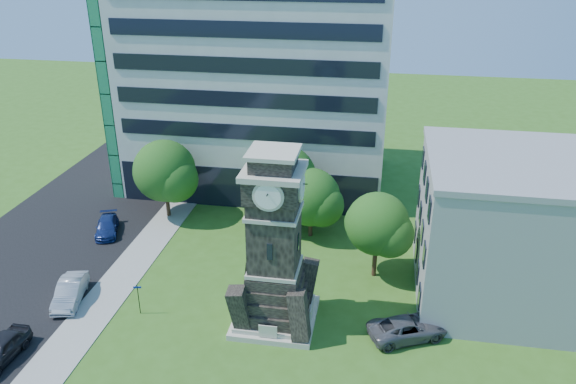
% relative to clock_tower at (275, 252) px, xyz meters
% --- Properties ---
extents(ground, '(160.00, 160.00, 0.00)m').
position_rel_clock_tower_xyz_m(ground, '(-3.00, -2.00, -5.28)').
color(ground, '#345D1A').
rests_on(ground, ground).
extents(sidewalk, '(3.00, 70.00, 0.06)m').
position_rel_clock_tower_xyz_m(sidewalk, '(-12.50, 3.00, -5.25)').
color(sidewalk, gray).
rests_on(sidewalk, ground).
extents(street, '(14.00, 80.00, 0.02)m').
position_rel_clock_tower_xyz_m(street, '(-21.00, 3.00, -5.27)').
color(street, black).
rests_on(street, ground).
extents(clock_tower, '(5.40, 5.40, 12.22)m').
position_rel_clock_tower_xyz_m(clock_tower, '(0.00, 0.00, 0.00)').
color(clock_tower, '#B6AF9E').
rests_on(clock_tower, ground).
extents(office_tall, '(26.20, 15.11, 28.60)m').
position_rel_clock_tower_xyz_m(office_tall, '(-6.20, 23.84, 8.94)').
color(office_tall, silver).
rests_on(office_tall, ground).
extents(office_low, '(15.20, 12.20, 10.40)m').
position_rel_clock_tower_xyz_m(office_low, '(16.97, 6.00, -0.07)').
color(office_low, gray).
rests_on(office_low, ground).
extents(car_street_south, '(1.94, 4.46, 1.50)m').
position_rel_clock_tower_xyz_m(car_street_south, '(-15.78, -6.74, -4.53)').
color(car_street_south, black).
rests_on(car_street_south, ground).
extents(car_street_mid, '(2.67, 4.83, 1.51)m').
position_rel_clock_tower_xyz_m(car_street_mid, '(-14.76, -0.35, -4.53)').
color(car_street_mid, '#9B9DA2').
rests_on(car_street_mid, ground).
extents(car_street_north, '(3.18, 4.67, 1.26)m').
position_rel_clock_tower_xyz_m(car_street_north, '(-16.84, 9.51, -4.65)').
color(car_street_north, navy).
rests_on(car_street_north, ground).
extents(car_east_lot, '(5.67, 4.32, 1.43)m').
position_rel_clock_tower_xyz_m(car_east_lot, '(8.76, -0.30, -4.56)').
color(car_east_lot, '#535359').
rests_on(car_east_lot, ground).
extents(park_bench, '(1.83, 0.49, 0.95)m').
position_rel_clock_tower_xyz_m(park_bench, '(0.46, -0.27, -4.78)').
color(park_bench, black).
rests_on(park_bench, ground).
extents(street_sign, '(0.54, 0.05, 2.26)m').
position_rel_clock_tower_xyz_m(street_sign, '(-9.31, -0.91, -3.86)').
color(street_sign, black).
rests_on(street_sign, ground).
extents(tree_nw, '(6.18, 5.62, 7.34)m').
position_rel_clock_tower_xyz_m(tree_nw, '(-12.68, 13.59, -0.93)').
color(tree_nw, '#332114').
rests_on(tree_nw, ground).
extents(tree_nc, '(6.55, 5.96, 7.63)m').
position_rel_clock_tower_xyz_m(tree_nc, '(-1.87, 13.36, -0.81)').
color(tree_nc, '#332114').
rests_on(tree_nc, ground).
extents(tree_ne, '(5.47, 4.97, 6.16)m').
position_rel_clock_tower_xyz_m(tree_ne, '(0.80, 12.11, -1.76)').
color(tree_ne, '#332114').
rests_on(tree_ne, ground).
extents(tree_east, '(5.19, 4.72, 6.80)m').
position_rel_clock_tower_xyz_m(tree_east, '(6.45, 6.72, -1.02)').
color(tree_east, '#332114').
rests_on(tree_east, ground).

